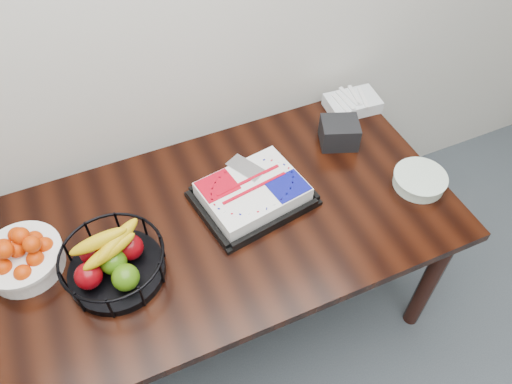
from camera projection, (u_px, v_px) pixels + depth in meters
name	position (u px, v px, depth m)	size (l,w,h in m)	color
table	(214.00, 237.00, 1.88)	(1.80, 0.90, 0.75)	black
cake_tray	(253.00, 193.00, 1.86)	(0.46, 0.39, 0.09)	black
tangerine_bowl	(21.00, 255.00, 1.64)	(0.27, 0.27, 0.17)	white
fruit_basket	(113.00, 261.00, 1.63)	(0.34, 0.34, 0.18)	black
plate_stack	(420.00, 180.00, 1.92)	(0.21, 0.21, 0.05)	white
fork_bag	(352.00, 103.00, 2.21)	(0.24, 0.17, 0.06)	silver
napkin_box	(339.00, 133.00, 2.05)	(0.15, 0.13, 0.11)	black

